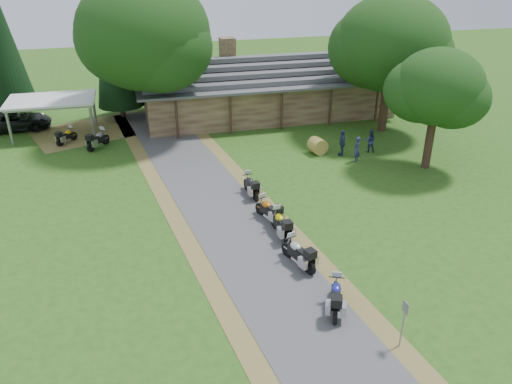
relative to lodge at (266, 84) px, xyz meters
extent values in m
plane|color=#285217|center=(-6.00, -24.00, -2.45)|extent=(120.00, 120.00, 0.00)
plane|color=#4F5052|center=(-6.50, -20.00, -2.45)|extent=(51.95, 51.95, 0.00)
imported|color=black|center=(-19.89, 0.59, -1.37)|extent=(2.65, 5.74, 2.16)
imported|color=navy|center=(2.95, -11.79, -1.44)|extent=(0.70, 0.69, 2.02)
imported|color=navy|center=(4.55, -10.48, -1.51)|extent=(0.63, 0.53, 1.89)
imported|color=navy|center=(2.43, -10.56, -1.39)|extent=(0.57, 0.69, 2.12)
cylinder|color=#A3863C|center=(0.96, -9.85, -1.89)|extent=(1.29, 1.22, 1.11)
cone|color=black|center=(-11.85, 1.95, 4.18)|extent=(3.74, 3.74, 13.27)
cone|color=black|center=(-20.50, 4.39, 3.38)|extent=(3.75, 3.75, 11.66)
camera|label=1|loc=(-11.19, -39.77, 10.50)|focal=35.00mm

